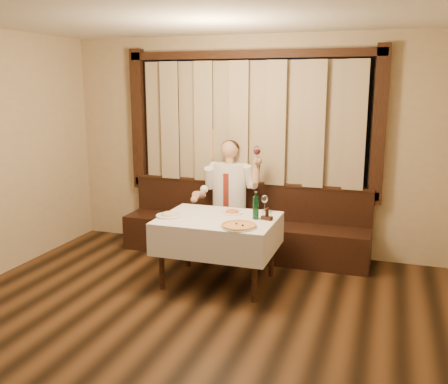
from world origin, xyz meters
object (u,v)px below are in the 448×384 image
(banquette, at_px, (244,231))
(seated_man, at_px, (228,190))
(pasta_cream, at_px, (169,213))
(cruet_caddy, at_px, (267,216))
(pizza, at_px, (239,226))
(green_bottle, at_px, (256,207))
(dining_table, at_px, (218,227))
(pasta_red, at_px, (232,210))

(banquette, bearing_deg, seated_man, -154.72)
(pasta_cream, relative_size, cruet_caddy, 2.18)
(pasta_cream, bearing_deg, pizza, -10.87)
(pizza, bearing_deg, cruet_caddy, 61.63)
(green_bottle, bearing_deg, seated_man, 124.72)
(banquette, relative_size, dining_table, 2.52)
(pasta_cream, distance_m, cruet_caddy, 1.08)
(pasta_red, distance_m, green_bottle, 0.36)
(banquette, relative_size, pasta_red, 13.05)
(dining_table, bearing_deg, pasta_red, 67.44)
(pasta_cream, bearing_deg, banquette, 65.43)
(pizza, distance_m, pasta_cream, 0.87)
(seated_man, bearing_deg, green_bottle, -55.28)
(pasta_red, bearing_deg, green_bottle, -26.03)
(banquette, xyz_separation_m, green_bottle, (0.41, -0.96, 0.58))
(pizza, distance_m, seated_man, 1.34)
(dining_table, height_order, pasta_red, pasta_red)
(pizza, height_order, pasta_cream, pasta_cream)
(green_bottle, height_order, seated_man, seated_man)
(pizza, bearing_deg, dining_table, 137.51)
(banquette, distance_m, pasta_cream, 1.36)
(cruet_caddy, xyz_separation_m, seated_man, (-0.72, 0.86, 0.05))
(pasta_red, relative_size, cruet_caddy, 1.88)
(pasta_cream, xyz_separation_m, cruet_caddy, (1.06, 0.21, 0.01))
(pizza, xyz_separation_m, seated_man, (-0.52, 1.23, 0.08))
(banquette, bearing_deg, cruet_caddy, -60.86)
(pizza, relative_size, seated_man, 0.26)
(dining_table, height_order, green_bottle, green_bottle)
(dining_table, xyz_separation_m, pizza, (0.33, -0.30, 0.12))
(pizza, xyz_separation_m, pasta_cream, (-0.86, 0.16, 0.02))
(banquette, height_order, pizza, banquette)
(dining_table, distance_m, pasta_cream, 0.57)
(pizza, bearing_deg, banquette, 103.93)
(dining_table, distance_m, seated_man, 0.97)
(green_bottle, bearing_deg, pasta_red, 153.97)
(pasta_red, relative_size, green_bottle, 0.80)
(green_bottle, xyz_separation_m, seated_man, (-0.60, 0.87, -0.03))
(dining_table, relative_size, pasta_red, 5.18)
(banquette, xyz_separation_m, pasta_red, (0.09, -0.80, 0.48))
(pasta_red, height_order, seated_man, seated_man)
(pasta_red, relative_size, pasta_cream, 0.86)
(banquette, bearing_deg, pasta_cream, -114.57)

